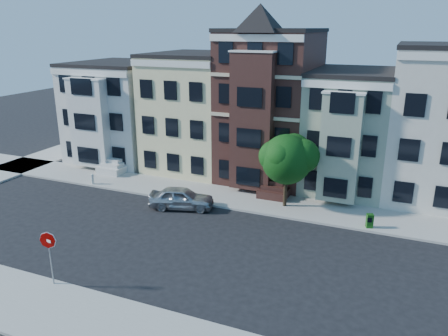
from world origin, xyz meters
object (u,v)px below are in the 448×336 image
at_px(fire_hydrant, 93,180).
at_px(stop_sign, 50,255).
at_px(parked_car, 181,198).
at_px(newspaper_box, 370,221).
at_px(street_tree, 287,163).

height_order(fire_hydrant, stop_sign, stop_sign).
distance_m(parked_car, newspaper_box, 12.82).
bearing_deg(stop_sign, fire_hydrant, 130.96).
height_order(parked_car, fire_hydrant, parked_car).
bearing_deg(stop_sign, newspaper_box, 52.16).
bearing_deg(newspaper_box, parked_car, 166.32).
bearing_deg(fire_hydrant, parked_car, -8.65).
xyz_separation_m(newspaper_box, fire_hydrant, (-21.63, -0.19, -0.11)).
height_order(street_tree, newspaper_box, street_tree).
relative_size(parked_car, newspaper_box, 5.09).
distance_m(parked_car, fire_hydrant, 9.02).
xyz_separation_m(parked_car, newspaper_box, (12.72, 1.55, -0.18)).
bearing_deg(street_tree, stop_sign, -119.55).
xyz_separation_m(fire_hydrant, stop_sign, (7.65, -12.60, 1.26)).
xyz_separation_m(parked_car, stop_sign, (-1.26, -11.24, 0.97)).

